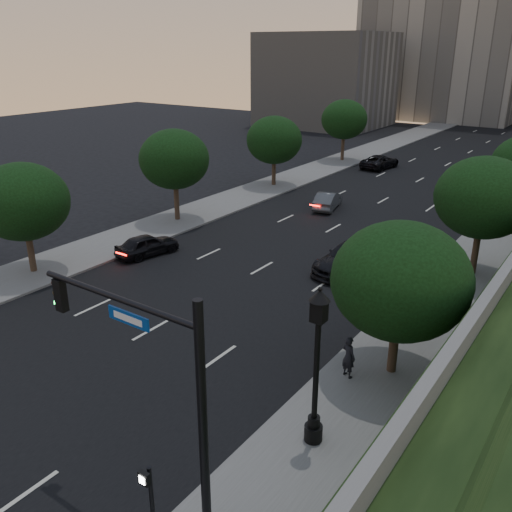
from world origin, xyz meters
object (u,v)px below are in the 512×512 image
Objects in this scene: pedestrian_a at (349,357)px; pedestrian_c at (430,300)px; traffic_signal_mast at (169,409)px; sedan_far_left at (380,162)px; sedan_near_left at (147,245)px; pedestrian_b at (418,312)px; sedan_near_right at (352,257)px; sedan_mid_left at (328,200)px; sedan_far_right at (486,192)px; street_lamp at (316,375)px.

pedestrian_a is 0.96× the size of pedestrian_c.
traffic_signal_mast is 9.21m from pedestrian_a.
pedestrian_a reaches higher than sedan_far_left.
pedestrian_c is at bearing 123.01° from sedan_far_left.
sedan_far_left reaches higher than sedan_near_left.
pedestrian_b is at bearing -80.43° from pedestrian_a.
traffic_signal_mast is at bearing 105.02° from pedestrian_a.
sedan_near_left is 16.84m from pedestrian_a.
sedan_near_left is 2.34× the size of pedestrian_a.
traffic_signal_mast is 19.45m from sedan_near_right.
sedan_mid_left is 16.83m from sedan_far_left.
sedan_near_right is 2.95× the size of pedestrian_b.
sedan_near_right is 3.33× the size of pedestrian_a.
pedestrian_c is (12.71, -13.90, 0.36)m from sedan_mid_left.
sedan_far_left is at bearing -48.34° from pedestrian_a.
sedan_far_right is (-1.21, 39.04, -2.92)m from traffic_signal_mast.
sedan_far_right is at bearing -116.91° from pedestrian_c.
traffic_signal_mast is at bearing 49.27° from pedestrian_c.
pedestrian_a is 0.89× the size of pedestrian_b.
sedan_near_left is 17.07m from pedestrian_c.
street_lamp reaches higher than pedestrian_a.
street_lamp is 0.99× the size of sedan_near_right.
sedan_near_left is at bearing 15.64° from pedestrian_b.
sedan_mid_left is 18.84m from pedestrian_c.
pedestrian_c is at bearing -161.88° from sedan_near_left.
pedestrian_b is at bearing 115.38° from sedan_mid_left.
sedan_near_right reaches higher than sedan_mid_left.
street_lamp is 3.15× the size of pedestrian_c.
sedan_far_right reaches higher than sedan_mid_left.
sedan_mid_left is 12.66m from sedan_near_right.
sedan_far_right is (2.62, 20.19, -0.07)m from sedan_near_right.
sedan_near_left is 28.82m from sedan_far_right.
sedan_near_right is at bearing -44.62° from pedestrian_a.
traffic_signal_mast is 3.93× the size of pedestrian_c.
pedestrian_a is at bearing -56.55° from sedan_near_right.
sedan_far_left is (-15.09, 41.15, -1.93)m from street_lamp.
sedan_near_left is at bearing 2.95° from pedestrian_a.
traffic_signal_mast is 5.16m from street_lamp.
street_lamp is at bearing -96.68° from sedan_far_right.
traffic_signal_mast is 1.75× the size of sedan_near_left.
pedestrian_b reaches higher than sedan_mid_left.
pedestrian_b is (1.80, 13.71, -2.56)m from traffic_signal_mast.
pedestrian_c reaches higher than sedan_far_right.
sedan_near_left is 0.70× the size of sedan_near_right.
sedan_near_right is (7.10, -10.48, 0.14)m from sedan_mid_left.
traffic_signal_mast is 1.68× the size of sedan_mid_left.
traffic_signal_mast reaches higher than pedestrian_b.
pedestrian_c is (5.61, -3.42, 0.22)m from sedan_near_right.
pedestrian_a is at bearing 175.25° from sedan_near_left.
sedan_near_left is 0.96× the size of sedan_mid_left.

